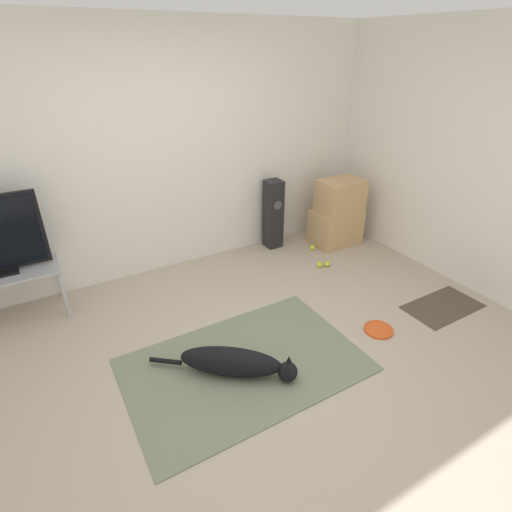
% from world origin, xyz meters
% --- Properties ---
extents(ground_plane, '(12.00, 12.00, 0.00)m').
position_xyz_m(ground_plane, '(0.00, 0.00, 0.00)').
color(ground_plane, '#B2A38E').
extents(wall_back, '(8.00, 0.06, 2.55)m').
position_xyz_m(wall_back, '(0.00, 2.10, 1.27)').
color(wall_back, silver).
rests_on(wall_back, ground_plane).
extents(wall_right, '(0.06, 8.00, 2.55)m').
position_xyz_m(wall_right, '(2.60, 0.00, 1.27)').
color(wall_right, silver).
rests_on(wall_right, ground_plane).
extents(area_rug, '(1.86, 1.21, 0.01)m').
position_xyz_m(area_rug, '(-0.03, 0.19, 0.01)').
color(area_rug, slate).
rests_on(area_rug, ground_plane).
extents(dog, '(0.94, 0.78, 0.24)m').
position_xyz_m(dog, '(-0.15, 0.13, 0.13)').
color(dog, black).
rests_on(dog, area_rug).
extents(frisbee, '(0.26, 0.26, 0.03)m').
position_xyz_m(frisbee, '(1.22, -0.04, 0.01)').
color(frisbee, '#DB511E').
rests_on(frisbee, ground_plane).
extents(cardboard_box_lower, '(0.59, 0.42, 0.44)m').
position_xyz_m(cardboard_box_lower, '(2.05, 1.57, 0.22)').
color(cardboard_box_lower, tan).
rests_on(cardboard_box_lower, ground_plane).
extents(cardboard_box_upper, '(0.54, 0.38, 0.40)m').
position_xyz_m(cardboard_box_upper, '(2.07, 1.55, 0.64)').
color(cardboard_box_upper, tan).
rests_on(cardboard_box_upper, cardboard_box_lower).
extents(floor_speaker, '(0.19, 0.20, 0.86)m').
position_xyz_m(floor_speaker, '(1.32, 1.90, 0.43)').
color(floor_speaker, black).
rests_on(floor_speaker, ground_plane).
extents(tv_stand, '(0.95, 0.46, 0.50)m').
position_xyz_m(tv_stand, '(-1.60, 1.80, 0.44)').
color(tv_stand, '#A8A8AD').
rests_on(tv_stand, ground_plane).
extents(tennis_ball_by_boxes, '(0.07, 0.07, 0.07)m').
position_xyz_m(tennis_ball_by_boxes, '(1.49, 1.15, 0.03)').
color(tennis_ball_by_boxes, '#C6E033').
rests_on(tennis_ball_by_boxes, ground_plane).
extents(tennis_ball_near_speaker, '(0.07, 0.07, 0.07)m').
position_xyz_m(tennis_ball_near_speaker, '(1.57, 1.12, 0.03)').
color(tennis_ball_near_speaker, '#C6E033').
rests_on(tennis_ball_near_speaker, ground_plane).
extents(tennis_ball_loose_on_carpet, '(0.07, 0.07, 0.07)m').
position_xyz_m(tennis_ball_loose_on_carpet, '(1.68, 1.55, 0.03)').
color(tennis_ball_loose_on_carpet, '#C6E033').
rests_on(tennis_ball_loose_on_carpet, ground_plane).
extents(door_mat, '(0.77, 0.43, 0.01)m').
position_xyz_m(door_mat, '(2.04, -0.09, 0.00)').
color(door_mat, '#4C4233').
rests_on(door_mat, ground_plane).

